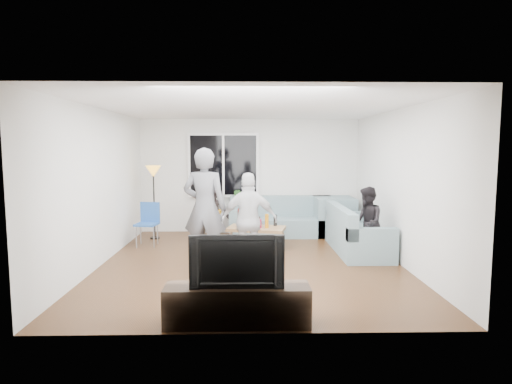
{
  "coord_description": "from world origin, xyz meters",
  "views": [
    {
      "loc": [
        -0.07,
        -7.03,
        1.95
      ],
      "look_at": [
        0.1,
        0.6,
        1.15
      ],
      "focal_mm": 29.73,
      "sensor_mm": 36.0,
      "label": 1
    }
  ],
  "objects_px": {
    "tv_console": "(237,305)",
    "coffee_table": "(256,237)",
    "sofa_back_section": "(281,216)",
    "spectator_back": "(213,210)",
    "side_chair": "(147,225)",
    "player_left": "(205,208)",
    "television": "(237,259)",
    "spectator_right": "(367,223)",
    "floor_lamp": "(154,203)",
    "player_right": "(249,220)",
    "sofa_right_section": "(358,229)"
  },
  "relations": [
    {
      "from": "television",
      "to": "coffee_table",
      "type": "bearing_deg",
      "value": 85.37
    },
    {
      "from": "side_chair",
      "to": "sofa_back_section",
      "type": "bearing_deg",
      "value": 29.39
    },
    {
      "from": "sofa_back_section",
      "to": "spectator_right",
      "type": "height_order",
      "value": "spectator_right"
    },
    {
      "from": "sofa_right_section",
      "to": "tv_console",
      "type": "distance_m",
      "value": 3.94
    },
    {
      "from": "television",
      "to": "spectator_right",
      "type": "bearing_deg",
      "value": 50.8
    },
    {
      "from": "player_left",
      "to": "player_right",
      "type": "relative_size",
      "value": 1.26
    },
    {
      "from": "sofa_back_section",
      "to": "player_right",
      "type": "bearing_deg",
      "value": -106.11
    },
    {
      "from": "sofa_back_section",
      "to": "side_chair",
      "type": "xyz_separation_m",
      "value": [
        -2.75,
        -0.98,
        0.01
      ]
    },
    {
      "from": "floor_lamp",
      "to": "spectator_back",
      "type": "bearing_deg",
      "value": 14.13
    },
    {
      "from": "tv_console",
      "to": "television",
      "type": "height_order",
      "value": "television"
    },
    {
      "from": "floor_lamp",
      "to": "sofa_right_section",
      "type": "bearing_deg",
      "value": -16.66
    },
    {
      "from": "coffee_table",
      "to": "player_left",
      "type": "distance_m",
      "value": 1.79
    },
    {
      "from": "spectator_back",
      "to": "television",
      "type": "height_order",
      "value": "spectator_back"
    },
    {
      "from": "player_right",
      "to": "spectator_back",
      "type": "bearing_deg",
      "value": -72.51
    },
    {
      "from": "tv_console",
      "to": "spectator_right",
      "type": "bearing_deg",
      "value": 50.8
    },
    {
      "from": "floor_lamp",
      "to": "spectator_right",
      "type": "relative_size",
      "value": 1.22
    },
    {
      "from": "tv_console",
      "to": "television",
      "type": "bearing_deg",
      "value": 0.0
    },
    {
      "from": "coffee_table",
      "to": "side_chair",
      "type": "xyz_separation_m",
      "value": [
        -2.17,
        0.14,
        0.23
      ]
    },
    {
      "from": "player_right",
      "to": "television",
      "type": "xyz_separation_m",
      "value": [
        -0.15,
        -2.24,
        -0.04
      ]
    },
    {
      "from": "spectator_back",
      "to": "television",
      "type": "relative_size",
      "value": 1.1
    },
    {
      "from": "sofa_back_section",
      "to": "player_left",
      "type": "height_order",
      "value": "player_left"
    },
    {
      "from": "sofa_right_section",
      "to": "spectator_back",
      "type": "bearing_deg",
      "value": 61.58
    },
    {
      "from": "side_chair",
      "to": "player_left",
      "type": "height_order",
      "value": "player_left"
    },
    {
      "from": "spectator_right",
      "to": "tv_console",
      "type": "height_order",
      "value": "spectator_right"
    },
    {
      "from": "side_chair",
      "to": "floor_lamp",
      "type": "xyz_separation_m",
      "value": [
        0.0,
        0.7,
        0.35
      ]
    },
    {
      "from": "tv_console",
      "to": "coffee_table",
      "type": "bearing_deg",
      "value": 85.37
    },
    {
      "from": "floor_lamp",
      "to": "spectator_back",
      "type": "height_order",
      "value": "floor_lamp"
    },
    {
      "from": "spectator_right",
      "to": "television",
      "type": "height_order",
      "value": "spectator_right"
    },
    {
      "from": "coffee_table",
      "to": "player_right",
      "type": "height_order",
      "value": "player_right"
    },
    {
      "from": "player_left",
      "to": "tv_console",
      "type": "bearing_deg",
      "value": 113.96
    },
    {
      "from": "player_right",
      "to": "coffee_table",
      "type": "bearing_deg",
      "value": -95.47
    },
    {
      "from": "spectator_back",
      "to": "television",
      "type": "distance_m",
      "value": 4.84
    },
    {
      "from": "sofa_back_section",
      "to": "player_left",
      "type": "xyz_separation_m",
      "value": [
        -1.45,
        -2.48,
        0.55
      ]
    },
    {
      "from": "sofa_right_section",
      "to": "player_left",
      "type": "height_order",
      "value": "player_left"
    },
    {
      "from": "sofa_right_section",
      "to": "floor_lamp",
      "type": "relative_size",
      "value": 1.28
    },
    {
      "from": "sofa_right_section",
      "to": "television",
      "type": "relative_size",
      "value": 1.96
    },
    {
      "from": "floor_lamp",
      "to": "player_left",
      "type": "distance_m",
      "value": 2.56
    },
    {
      "from": "player_left",
      "to": "television",
      "type": "height_order",
      "value": "player_left"
    },
    {
      "from": "side_chair",
      "to": "tv_console",
      "type": "xyz_separation_m",
      "value": [
        1.87,
        -3.79,
        -0.21
      ]
    },
    {
      "from": "spectator_right",
      "to": "side_chair",
      "type": "bearing_deg",
      "value": -98.94
    },
    {
      "from": "side_chair",
      "to": "player_right",
      "type": "xyz_separation_m",
      "value": [
        2.02,
        -1.55,
        0.35
      ]
    },
    {
      "from": "spectator_right",
      "to": "player_right",
      "type": "bearing_deg",
      "value": -71.43
    },
    {
      "from": "coffee_table",
      "to": "floor_lamp",
      "type": "relative_size",
      "value": 0.71
    },
    {
      "from": "sofa_back_section",
      "to": "spectator_back",
      "type": "xyz_separation_m",
      "value": [
        -1.51,
        0.03,
        0.14
      ]
    },
    {
      "from": "side_chair",
      "to": "spectator_right",
      "type": "height_order",
      "value": "spectator_right"
    },
    {
      "from": "tv_console",
      "to": "television",
      "type": "xyz_separation_m",
      "value": [
        0.0,
        0.0,
        0.51
      ]
    },
    {
      "from": "side_chair",
      "to": "spectator_back",
      "type": "bearing_deg",
      "value": 48.93
    },
    {
      "from": "player_left",
      "to": "player_right",
      "type": "distance_m",
      "value": 0.75
    },
    {
      "from": "player_right",
      "to": "television",
      "type": "distance_m",
      "value": 2.25
    },
    {
      "from": "player_right",
      "to": "spectator_back",
      "type": "distance_m",
      "value": 2.68
    }
  ]
}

